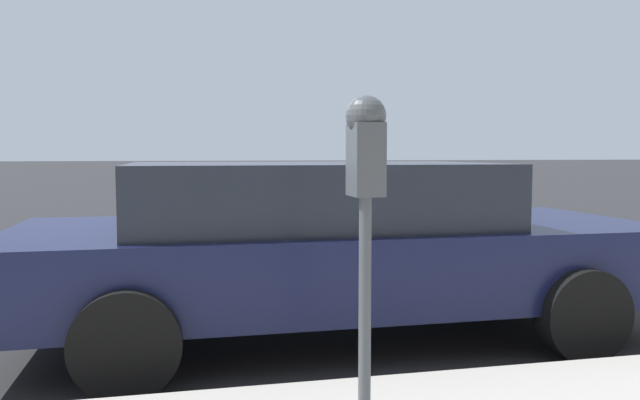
# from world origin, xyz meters

# --- Properties ---
(ground_plane) EXTENTS (220.00, 220.00, 0.00)m
(ground_plane) POSITION_xyz_m (0.00, 0.00, 0.00)
(ground_plane) COLOR #2B2B2D
(parking_meter) EXTENTS (0.21, 0.19, 1.54)m
(parking_meter) POSITION_xyz_m (-2.73, -0.83, 1.32)
(parking_meter) COLOR #4C5156
(parking_meter) RESTS_ON sidewalk
(car_navy) EXTENTS (2.16, 4.83, 1.34)m
(car_navy) POSITION_xyz_m (-0.86, -1.10, 0.73)
(car_navy) COLOR #14193D
(car_navy) RESTS_ON ground_plane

